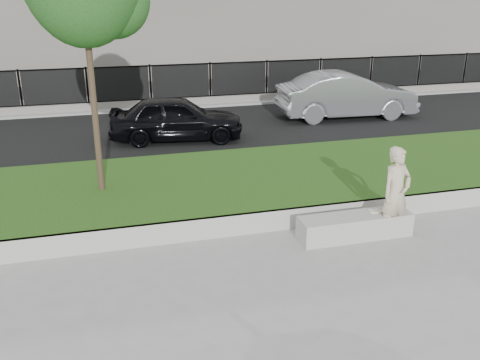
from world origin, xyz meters
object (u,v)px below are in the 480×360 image
object	(u,v)px
man	(396,193)
car_silver	(347,95)
book	(375,211)
stone_bench	(355,226)
car_dark	(176,118)

from	to	relation	value
man	car_silver	bearing A→B (deg)	54.93
man	book	size ratio (longest dim) A/B	7.94
stone_bench	car_dark	bearing A→B (deg)	106.15
stone_bench	car_silver	world-z (taller)	car_silver
man	car_silver	world-z (taller)	man
book	car_dark	world-z (taller)	car_dark
man	car_dark	bearing A→B (deg)	96.30
man	stone_bench	bearing A→B (deg)	152.99
book	car_silver	xyz separation A→B (m)	(3.49, 8.30, 0.36)
car_dark	man	bearing A→B (deg)	-150.92
car_silver	book	bearing A→B (deg)	160.74
man	car_silver	xyz separation A→B (m)	(3.23, 8.50, -0.04)
car_silver	car_dark	bearing A→B (deg)	105.56
car_dark	car_silver	xyz separation A→B (m)	(5.94, 1.27, 0.12)
man	car_dark	xyz separation A→B (m)	(-2.72, 7.24, -0.15)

